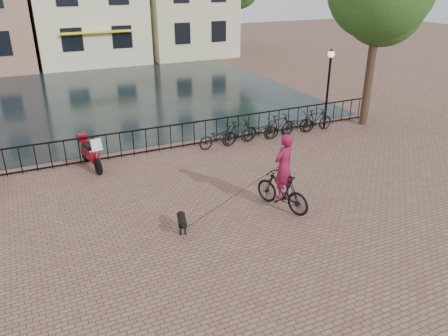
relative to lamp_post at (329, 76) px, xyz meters
name	(u,v)px	position (x,y,z in m)	size (l,w,h in m)	color
ground	(275,256)	(-7.20, -7.60, -2.38)	(100.00, 100.00, 0.00)	brown
canal_water	(119,96)	(-7.20, 9.70, -2.38)	(20.00, 20.00, 0.00)	black
railing	(171,137)	(-7.20, 0.40, -1.87)	(20.00, 0.05, 1.02)	black
lamp_post	(329,76)	(0.00, 0.00, 0.00)	(0.30, 0.30, 3.45)	black
cyclist	(283,177)	(-5.76, -5.57, -1.33)	(1.20, 2.09, 2.75)	black
dog	(182,222)	(-8.89, -5.52, -2.10)	(0.46, 0.87, 0.56)	black
motorcycle	(90,150)	(-10.38, -0.08, -1.69)	(0.75, 1.97, 1.37)	maroon
parked_bike_0	(218,137)	(-5.40, -0.20, -1.93)	(0.60, 1.72, 0.90)	black
parked_bike_1	(239,132)	(-4.45, -0.20, -1.88)	(0.47, 1.66, 1.00)	black
parked_bike_2	(260,130)	(-3.50, -0.20, -1.93)	(0.60, 1.72, 0.90)	black
parked_bike_3	(279,126)	(-2.55, -0.20, -1.88)	(0.47, 1.66, 1.00)	black
parked_bike_4	(298,124)	(-1.60, -0.20, -1.93)	(0.60, 1.72, 0.90)	black
parked_bike_5	(316,120)	(-0.65, -0.20, -1.88)	(0.47, 1.66, 1.00)	black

